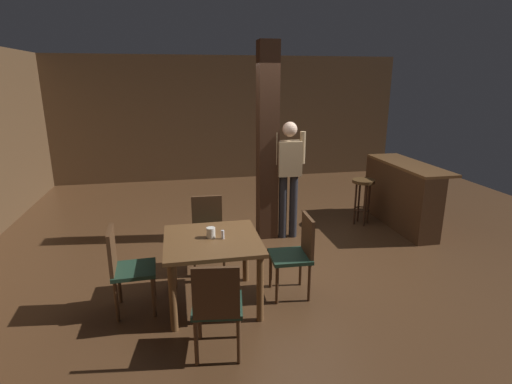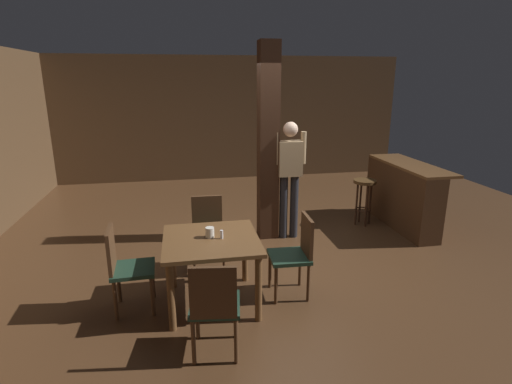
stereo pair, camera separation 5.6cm
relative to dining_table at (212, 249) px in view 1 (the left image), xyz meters
name	(u,v)px [view 1 (the left image)]	position (x,y,z in m)	size (l,w,h in m)	color
ground_plane	(275,255)	(0.93, 1.03, -0.61)	(10.80, 10.80, 0.00)	#4C301C
wall_back	(229,119)	(0.93, 5.53, 0.79)	(8.00, 0.10, 2.80)	brown
pillar	(267,144)	(0.97, 1.73, 0.79)	(0.28, 0.28, 2.80)	#382114
dining_table	(212,249)	(0.00, 0.00, 0.00)	(0.97, 0.97, 0.73)	brown
chair_east	(297,251)	(0.91, 0.01, -0.11)	(0.44, 0.44, 0.89)	#1E3828
chair_west	(126,266)	(-0.87, 0.02, -0.11)	(0.44, 0.44, 0.89)	#1E3828
chair_north	(208,229)	(0.02, 0.86, -0.11)	(0.43, 0.43, 0.89)	#1E3828
chair_south	(217,304)	(-0.05, -0.87, -0.11)	(0.47, 0.47, 0.89)	#1E3828
napkin_cup	(211,233)	(-0.01, 0.03, 0.17)	(0.09, 0.09, 0.11)	silver
salt_shaker	(223,235)	(0.11, -0.02, 0.16)	(0.03, 0.03, 0.09)	silver
standing_person	(289,172)	(1.27, 1.63, 0.39)	(0.47, 0.21, 1.72)	tan
bar_counter	(400,194)	(3.17, 1.76, -0.10)	(0.56, 1.72, 1.02)	brown
bar_stool_near	(363,191)	(2.59, 1.92, -0.05)	(0.36, 0.36, 0.75)	#4C3319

